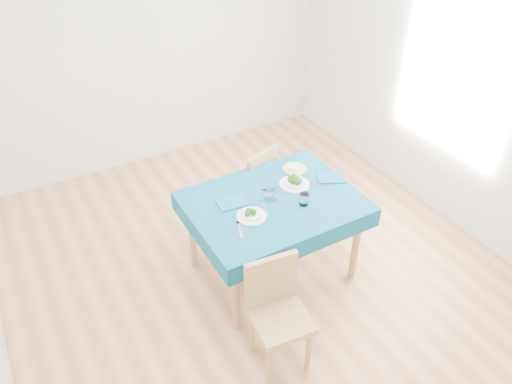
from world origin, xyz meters
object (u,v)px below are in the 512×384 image
chair_near (281,316)px  bowl_far (295,181)px  side_plate (295,169)px  bowl_near (252,213)px  chair_far (249,180)px  table (273,237)px

chair_near → bowl_far: size_ratio=3.80×
chair_near → side_plate: chair_near is taller
bowl_near → side_plate: size_ratio=1.10×
bowl_near → chair_near: bearing=-103.7°
bowl_near → side_plate: bearing=30.9°
bowl_far → side_plate: (0.13, 0.19, -0.03)m
bowl_near → bowl_far: size_ratio=0.92×
chair_near → bowl_near: bearing=82.8°
bowl_far → chair_near: bearing=-127.3°
chair_far → bowl_near: size_ratio=4.21×
bowl_near → table: bearing=19.9°
chair_near → bowl_far: bearing=59.2°
chair_far → bowl_near: 0.95m
bowl_far → side_plate: 0.23m
side_plate → bowl_far: bearing=-123.9°
chair_near → side_plate: size_ratio=4.55×
table → side_plate: (0.39, 0.29, 0.38)m
chair_far → bowl_near: bearing=43.2°
table → chair_near: 0.91m
bowl_far → chair_far: bearing=99.3°
table → bowl_far: bearing=21.2°
side_plate → bowl_near: bearing=-149.1°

